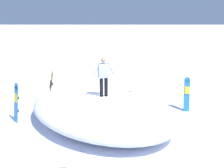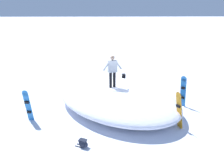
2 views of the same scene
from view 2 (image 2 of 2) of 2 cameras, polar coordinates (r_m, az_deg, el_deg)
ground at (r=12.22m, az=-0.16°, el=-5.03°), size 240.00×240.00×0.00m
snow_mound at (r=11.63m, az=0.95°, el=-3.32°), size 8.43×8.79×1.12m
snowboarder_standing at (r=11.11m, az=0.12°, el=3.72°), size 0.97×0.39×1.63m
snowboard_primary_upright at (r=10.74m, az=-20.59°, el=-5.08°), size 0.30×0.36×1.58m
snowboard_secondary_upright at (r=9.89m, az=16.63°, el=-6.27°), size 0.41×0.40×1.70m
snowboard_tertiary_upright at (r=12.17m, az=17.60°, el=-1.64°), size 0.35×0.35×1.68m
backpack_near at (r=8.70m, az=-7.38°, el=-14.70°), size 0.53×0.39×0.32m
backpack_far at (r=16.03m, az=2.97°, el=1.75°), size 0.29×0.67×0.46m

